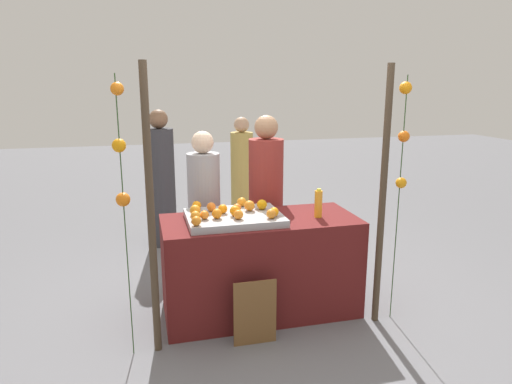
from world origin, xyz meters
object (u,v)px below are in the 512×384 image
(stall_counter, at_px, (260,266))
(vendor_left, at_px, (205,217))
(orange_1, at_px, (274,212))
(juice_bottle, at_px, (318,204))
(vendor_right, at_px, (266,207))
(chalkboard_sign, at_px, (255,313))
(orange_0, at_px, (217,214))

(stall_counter, height_order, vendor_left, vendor_left)
(stall_counter, relative_size, orange_1, 22.07)
(stall_counter, xyz_separation_m, juice_bottle, (0.50, -0.07, 0.55))
(juice_bottle, height_order, vendor_right, vendor_right)
(chalkboard_sign, bearing_deg, vendor_right, 70.44)
(orange_0, xyz_separation_m, chalkboard_sign, (0.21, -0.40, -0.70))
(orange_1, bearing_deg, orange_0, 174.04)
(orange_1, distance_m, chalkboard_sign, 0.82)
(orange_0, distance_m, vendor_right, 0.95)
(orange_1, xyz_separation_m, juice_bottle, (0.42, 0.08, 0.02))
(orange_1, relative_size, juice_bottle, 0.30)
(stall_counter, relative_size, vendor_left, 1.08)
(juice_bottle, distance_m, chalkboard_sign, 1.08)
(juice_bottle, xyz_separation_m, vendor_left, (-0.89, 0.70, -0.25))
(juice_bottle, relative_size, vendor_left, 0.16)
(stall_counter, relative_size, orange_0, 20.10)
(stall_counter, distance_m, orange_0, 0.67)
(juice_bottle, xyz_separation_m, chalkboard_sign, (-0.67, -0.43, -0.72))
(vendor_left, bearing_deg, stall_counter, -57.86)
(chalkboard_sign, bearing_deg, vendor_left, 100.87)
(vendor_left, distance_m, vendor_right, 0.61)
(stall_counter, xyz_separation_m, vendor_right, (0.22, 0.60, 0.36))
(orange_0, relative_size, vendor_left, 0.05)
(chalkboard_sign, xyz_separation_m, vendor_right, (0.39, 1.10, 0.53))
(orange_0, height_order, vendor_left, vendor_left)
(orange_0, distance_m, juice_bottle, 0.89)
(orange_0, distance_m, orange_1, 0.47)
(juice_bottle, bearing_deg, chalkboard_sign, -147.40)
(orange_0, height_order, vendor_right, vendor_right)
(orange_0, xyz_separation_m, orange_1, (0.47, -0.05, -0.00))
(stall_counter, bearing_deg, chalkboard_sign, -109.30)
(orange_0, bearing_deg, vendor_left, 90.25)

